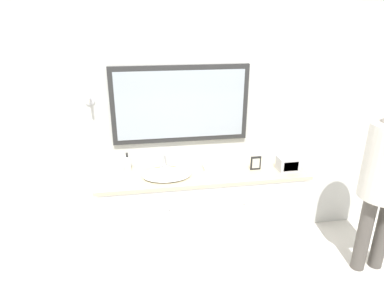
# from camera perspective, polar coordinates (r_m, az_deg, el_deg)

# --- Properties ---
(ground_plane) EXTENTS (14.00, 14.00, 0.00)m
(ground_plane) POSITION_cam_1_polar(r_m,az_deg,el_deg) (3.48, 2.57, -18.40)
(ground_plane) COLOR silver
(wall_back) EXTENTS (8.00, 0.18, 2.55)m
(wall_back) POSITION_cam_1_polar(r_m,az_deg,el_deg) (3.35, 0.85, 5.17)
(wall_back) COLOR silver
(wall_back) RESTS_ON ground_plane
(vanity_counter) EXTENTS (1.97, 0.52, 0.88)m
(vanity_counter) POSITION_cam_1_polar(r_m,az_deg,el_deg) (3.44, 1.71, -9.77)
(vanity_counter) COLOR white
(vanity_counter) RESTS_ON ground_plane
(sink_basin) EXTENTS (0.45, 0.38, 0.18)m
(sink_basin) POSITION_cam_1_polar(r_m,az_deg,el_deg) (3.17, -4.24, -3.42)
(sink_basin) COLOR white
(sink_basin) RESTS_ON vanity_counter
(soap_bottle) EXTENTS (0.07, 0.07, 0.18)m
(soap_bottle) POSITION_cam_1_polar(r_m,az_deg,el_deg) (3.31, -10.69, -1.63)
(soap_bottle) COLOR white
(soap_bottle) RESTS_ON vanity_counter
(appliance_box) EXTENTS (0.20, 0.14, 0.13)m
(appliance_box) POSITION_cam_1_polar(r_m,az_deg,el_deg) (3.38, 15.73, -1.66)
(appliance_box) COLOR #BCBCC1
(appliance_box) RESTS_ON vanity_counter
(picture_frame) EXTENTS (0.10, 0.01, 0.14)m
(picture_frame) POSITION_cam_1_polar(r_m,az_deg,el_deg) (3.32, 10.58, -1.58)
(picture_frame) COLOR black
(picture_frame) RESTS_ON vanity_counter
(hand_towel_near_sink) EXTENTS (0.18, 0.11, 0.03)m
(hand_towel_near_sink) POSITION_cam_1_polar(r_m,az_deg,el_deg) (3.31, 3.45, -2.35)
(hand_towel_near_sink) COLOR silver
(hand_towel_near_sink) RESTS_ON vanity_counter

